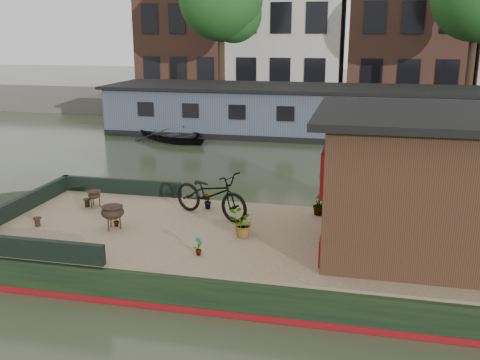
% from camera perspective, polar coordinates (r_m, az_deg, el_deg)
% --- Properties ---
extents(ground, '(120.00, 120.00, 0.00)m').
position_cam_1_polar(ground, '(10.26, 6.46, -9.56)').
color(ground, '#2E3823').
rests_on(ground, ground).
extents(houseboat_hull, '(14.01, 4.02, 0.60)m').
position_cam_1_polar(houseboat_hull, '(10.36, -0.89, -7.56)').
color(houseboat_hull, black).
rests_on(houseboat_hull, ground).
extents(houseboat_deck, '(11.80, 3.80, 0.05)m').
position_cam_1_polar(houseboat_deck, '(10.02, 6.57, -6.32)').
color(houseboat_deck, '#9F7E62').
rests_on(houseboat_deck, houseboat_hull).
extents(bow_bulwark, '(3.00, 4.00, 0.35)m').
position_cam_1_polar(bow_bulwark, '(11.58, -19.20, -3.03)').
color(bow_bulwark, black).
rests_on(bow_bulwark, houseboat_deck).
extents(cabin, '(4.00, 3.50, 2.42)m').
position_cam_1_polar(cabin, '(9.66, 19.79, -0.13)').
color(cabin, black).
rests_on(cabin, houseboat_deck).
extents(bicycle, '(1.94, 1.33, 0.97)m').
position_cam_1_polar(bicycle, '(10.96, -3.14, -1.49)').
color(bicycle, black).
rests_on(bicycle, houseboat_deck).
extents(potted_plant_a, '(0.23, 0.20, 0.37)m').
position_cam_1_polar(potted_plant_a, '(10.75, -13.13, -3.91)').
color(potted_plant_a, brown).
rests_on(potted_plant_a, houseboat_deck).
extents(potted_plant_b, '(0.24, 0.24, 0.34)m').
position_cam_1_polar(potted_plant_b, '(11.55, -3.52, -2.24)').
color(potted_plant_b, maroon).
rests_on(potted_plant_b, houseboat_deck).
extents(potted_plant_c, '(0.61, 0.59, 0.51)m').
position_cam_1_polar(potted_plant_c, '(9.91, 0.22, -4.72)').
color(potted_plant_c, '#9E522D').
rests_on(potted_plant_c, houseboat_deck).
extents(potted_plant_d, '(0.31, 0.31, 0.47)m').
position_cam_1_polar(potted_plant_d, '(11.24, 8.44, -2.53)').
color(potted_plant_d, brown).
rests_on(potted_plant_d, houseboat_deck).
extents(potted_plant_e, '(0.16, 0.20, 0.34)m').
position_cam_1_polar(potted_plant_e, '(9.18, -4.47, -7.02)').
color(potted_plant_e, brown).
rests_on(potted_plant_e, houseboat_deck).
extents(brazier_front, '(0.50, 0.50, 0.47)m').
position_cam_1_polar(brazier_front, '(10.60, -13.41, -3.92)').
color(brazier_front, black).
rests_on(brazier_front, houseboat_deck).
extents(brazier_rear, '(0.43, 0.43, 0.36)m').
position_cam_1_polar(brazier_rear, '(12.06, -15.26, -1.95)').
color(brazier_rear, black).
rests_on(brazier_rear, houseboat_deck).
extents(bollard_port, '(0.16, 0.16, 0.18)m').
position_cam_1_polar(bollard_port, '(12.13, -15.99, -2.35)').
color(bollard_port, black).
rests_on(bollard_port, houseboat_deck).
extents(bollard_stbd, '(0.16, 0.16, 0.18)m').
position_cam_1_polar(bollard_stbd, '(11.23, -20.79, -4.20)').
color(bollard_stbd, black).
rests_on(bollard_stbd, houseboat_deck).
extents(dinghy, '(4.33, 3.96, 0.73)m').
position_cam_1_polar(dinghy, '(22.42, -6.89, 5.13)').
color(dinghy, black).
rests_on(dinghy, ground).
extents(far_houseboat, '(20.40, 4.40, 2.11)m').
position_cam_1_polar(far_houseboat, '(23.53, 10.46, 6.95)').
color(far_houseboat, '#434A59').
rests_on(far_houseboat, ground).
extents(quay, '(60.00, 6.00, 0.90)m').
position_cam_1_polar(quay, '(30.03, 11.00, 7.71)').
color(quay, '#47443F').
rests_on(quay, ground).
extents(tree_left, '(4.40, 4.40, 7.40)m').
position_cam_1_polar(tree_left, '(29.31, -1.73, 18.46)').
color(tree_left, '#332316').
rests_on(tree_left, quay).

